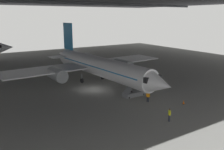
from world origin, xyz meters
TOP-DOWN VIEW (x-y plane):
  - ground_plane at (0.00, 0.00)m, footprint 110.00×110.00m
  - airplane_main at (2.84, 3.23)m, footprint 33.95×35.15m
  - boarding_stairs at (4.01, -6.48)m, footprint 4.19×1.73m
  - crew_worker_near_nose at (1.58, -16.65)m, footprint 0.37×0.49m
  - crew_worker_by_stairs at (3.92, -9.99)m, footprint 0.45×0.39m
  - traffic_cone_orange at (7.79, -13.46)m, footprint 0.36×0.36m
  - baggage_tug at (7.72, 12.00)m, footprint 1.56×2.35m

SIDE VIEW (x-z plane):
  - ground_plane at x=0.00m, z-range 0.00..0.00m
  - traffic_cone_orange at x=7.79m, z-range -0.01..0.59m
  - baggage_tug at x=7.72m, z-range 0.08..0.98m
  - boarding_stairs at x=4.01m, z-range -1.56..3.01m
  - crew_worker_by_stairs at x=3.92m, z-range 0.10..1.66m
  - crew_worker_near_nose at x=1.58m, z-range 0.12..1.79m
  - airplane_main at x=2.84m, z-range -2.15..8.91m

